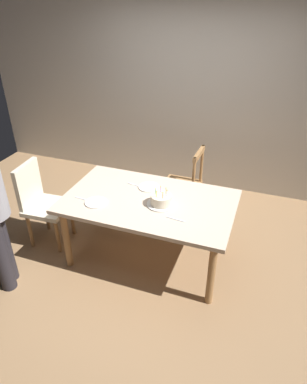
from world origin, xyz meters
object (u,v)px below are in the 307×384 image
(dining_table, at_px, (149,206))
(plate_near_celebrant, at_px, (96,202))
(birthday_cake, at_px, (161,200))
(plate_far_side, at_px, (149,187))
(chair_spindle_back, at_px, (183,186))
(chair_upholstered, at_px, (40,200))

(dining_table, distance_m, plate_near_celebrant, 0.53)
(dining_table, distance_m, birthday_cake, 0.20)
(plate_far_side, relative_size, chair_spindle_back, 0.23)
(plate_near_celebrant, xyz_separation_m, chair_spindle_back, (0.60, 1.06, -0.28))
(plate_near_celebrant, distance_m, chair_spindle_back, 1.24)
(dining_table, relative_size, chair_spindle_back, 1.78)
(dining_table, height_order, chair_spindle_back, chair_spindle_back)
(chair_spindle_back, height_order, chair_upholstered, same)
(birthday_cake, distance_m, plate_far_side, 0.36)
(birthday_cake, height_order, plate_far_side, birthday_cake)
(birthday_cake, bearing_deg, chair_upholstered, -176.91)
(birthday_cake, distance_m, plate_near_celebrant, 0.64)
(birthday_cake, bearing_deg, chair_spindle_back, 90.90)
(birthday_cake, xyz_separation_m, chair_upholstered, (-1.38, -0.07, -0.25))
(birthday_cake, height_order, chair_upholstered, chair_upholstered)
(chair_spindle_back, bearing_deg, dining_table, -98.93)
(chair_spindle_back, xyz_separation_m, chair_upholstered, (-1.37, -0.94, 0.07))
(birthday_cake, distance_m, chair_upholstered, 1.40)
(birthday_cake, relative_size, chair_spindle_back, 0.29)
(birthday_cake, xyz_separation_m, chair_spindle_back, (-0.01, 0.87, -0.32))
(plate_near_celebrant, relative_size, plate_far_side, 1.00)
(plate_far_side, bearing_deg, dining_table, -69.70)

